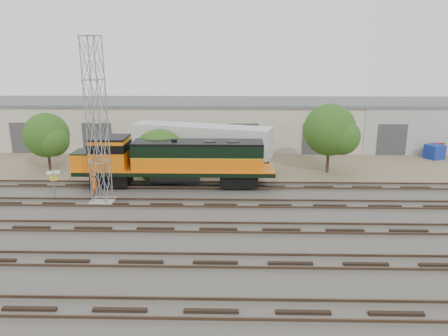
{
  "coord_description": "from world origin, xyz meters",
  "views": [
    {
      "loc": [
        0.94,
        -28.68,
        11.07
      ],
      "look_at": [
        0.2,
        4.0,
        2.2
      ],
      "focal_mm": 35.0,
      "sensor_mm": 36.0,
      "label": 1
    }
  ],
  "objects_px": {
    "worker": "(94,185)",
    "semi_trailer": "(204,141)",
    "locomotive": "(171,160)",
    "signal_tower": "(97,125)"
  },
  "relations": [
    {
      "from": "locomotive",
      "to": "signal_tower",
      "type": "relative_size",
      "value": 1.37
    },
    {
      "from": "worker",
      "to": "semi_trailer",
      "type": "relative_size",
      "value": 0.14
    },
    {
      "from": "locomotive",
      "to": "semi_trailer",
      "type": "xyz_separation_m",
      "value": [
        2.32,
        6.17,
        0.33
      ]
    },
    {
      "from": "signal_tower",
      "to": "worker",
      "type": "distance_m",
      "value": 5.22
    },
    {
      "from": "semi_trailer",
      "to": "locomotive",
      "type": "bearing_deg",
      "value": -94.32
    },
    {
      "from": "worker",
      "to": "semi_trailer",
      "type": "bearing_deg",
      "value": -114.14
    },
    {
      "from": "locomotive",
      "to": "signal_tower",
      "type": "bearing_deg",
      "value": -139.46
    },
    {
      "from": "signal_tower",
      "to": "semi_trailer",
      "type": "bearing_deg",
      "value": 55.49
    },
    {
      "from": "locomotive",
      "to": "worker",
      "type": "relative_size",
      "value": 8.67
    },
    {
      "from": "locomotive",
      "to": "signal_tower",
      "type": "distance_m",
      "value": 7.1
    }
  ]
}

